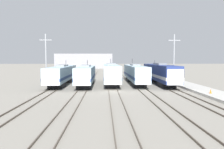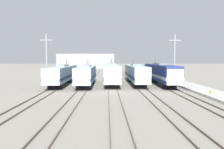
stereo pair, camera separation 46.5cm
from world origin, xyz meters
name	(u,v)px [view 2 (the right image)]	position (x,y,z in m)	size (l,w,h in m)	color
ground_plane	(113,91)	(0.00, 0.00, 0.00)	(400.00, 400.00, 0.00)	gray
rail_pair_far_left	(51,90)	(-9.88, 0.00, 0.07)	(1.50, 120.00, 0.15)	#4C4238
rail_pair_center_left	(82,90)	(-4.94, 0.00, 0.07)	(1.51, 120.00, 0.15)	#4C4238
rail_pair_center	(113,90)	(0.00, 0.00, 0.07)	(1.51, 120.00, 0.15)	#4C4238
rail_pair_center_right	(143,90)	(4.94, 0.00, 0.07)	(1.51, 120.00, 0.15)	#4C4238
rail_pair_far_right	(173,90)	(9.88, 0.00, 0.07)	(1.50, 120.00, 0.15)	#4C4238
locomotive_far_left	(62,74)	(-9.88, 8.69, 2.07)	(3.02, 19.49, 4.90)	#232326
locomotive_center_left	(86,75)	(-4.94, 6.68, 2.07)	(2.92, 16.12, 4.93)	#232326
locomotive_center	(112,74)	(0.00, 8.42, 2.20)	(3.00, 17.54, 5.15)	#232326
locomotive_center_right	(136,74)	(4.94, 9.68, 2.12)	(2.80, 19.87, 5.22)	#232326
locomotive_far_right	(161,73)	(9.88, 8.77, 2.22)	(2.89, 20.07, 4.86)	black
catenary_tower_left	(47,58)	(-12.94, 8.74, 5.30)	(2.42, 0.28, 10.07)	gray
catenary_tower_right	(174,58)	(12.64, 8.74, 5.30)	(2.42, 0.28, 10.07)	gray
platform	(200,89)	(14.15, 0.00, 0.19)	(4.00, 120.00, 0.38)	#B7B5AD
traffic_cone	(210,91)	(13.28, -5.55, 0.69)	(0.31, 0.31, 0.63)	orange
depot_building	(86,61)	(-12.77, 87.89, 4.00)	(31.31, 9.28, 8.00)	gray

